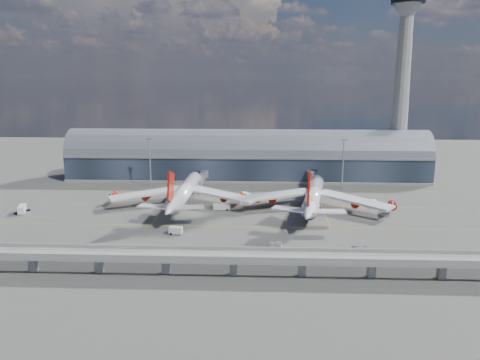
{
  "coord_description": "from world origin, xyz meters",
  "views": [
    {
      "loc": [
        7.56,
        -182.82,
        57.04
      ],
      "look_at": [
        -0.96,
        10.0,
        14.0
      ],
      "focal_mm": 35.0,
      "sensor_mm": 36.0,
      "label": 1
    }
  ],
  "objects_px": {
    "service_truck_2": "(222,207)",
    "airliner_left": "(184,192)",
    "floodlight_mast_right": "(343,163)",
    "airliner_right": "(313,197)",
    "floodlight_mast_left": "(150,161)",
    "cargo_train_1": "(362,248)",
    "cargo_train_2": "(359,251)",
    "service_truck_4": "(374,203)",
    "service_truck_5": "(246,196)",
    "cargo_train_0": "(276,244)",
    "service_truck_3": "(316,209)",
    "service_truck_1": "(176,231)",
    "control_tower": "(402,86)",
    "service_truck_0": "(22,209)"
  },
  "relations": [
    {
      "from": "floodlight_mast_right",
      "to": "cargo_train_0",
      "type": "height_order",
      "value": "floodlight_mast_right"
    },
    {
      "from": "control_tower",
      "to": "cargo_train_0",
      "type": "xyz_separation_m",
      "value": [
        -71.94,
        -114.34,
        -50.87
      ]
    },
    {
      "from": "floodlight_mast_right",
      "to": "service_truck_0",
      "type": "distance_m",
      "value": 152.82
    },
    {
      "from": "service_truck_1",
      "to": "service_truck_5",
      "type": "distance_m",
      "value": 56.69
    },
    {
      "from": "service_truck_3",
      "to": "service_truck_1",
      "type": "bearing_deg",
      "value": -111.27
    },
    {
      "from": "service_truck_0",
      "to": "control_tower",
      "type": "bearing_deg",
      "value": 5.17
    },
    {
      "from": "airliner_right",
      "to": "service_truck_3",
      "type": "xyz_separation_m",
      "value": [
        1.1,
        -2.97,
        -4.58
      ]
    },
    {
      "from": "service_truck_3",
      "to": "cargo_train_0",
      "type": "height_order",
      "value": "service_truck_3"
    },
    {
      "from": "airliner_left",
      "to": "service_truck_4",
      "type": "bearing_deg",
      "value": 3.44
    },
    {
      "from": "service_truck_1",
      "to": "cargo_train_2",
      "type": "height_order",
      "value": "service_truck_1"
    },
    {
      "from": "service_truck_0",
      "to": "cargo_train_1",
      "type": "bearing_deg",
      "value": -34.18
    },
    {
      "from": "service_truck_3",
      "to": "cargo_train_1",
      "type": "bearing_deg",
      "value": -38.37
    },
    {
      "from": "airliner_right",
      "to": "cargo_train_1",
      "type": "bearing_deg",
      "value": -66.95
    },
    {
      "from": "airliner_left",
      "to": "service_truck_4",
      "type": "height_order",
      "value": "airliner_left"
    },
    {
      "from": "airliner_right",
      "to": "service_truck_2",
      "type": "distance_m",
      "value": 39.92
    },
    {
      "from": "airliner_right",
      "to": "service_truck_2",
      "type": "bearing_deg",
      "value": -167.35
    },
    {
      "from": "airliner_left",
      "to": "service_truck_4",
      "type": "relative_size",
      "value": 15.03
    },
    {
      "from": "service_truck_4",
      "to": "service_truck_5",
      "type": "xyz_separation_m",
      "value": [
        -57.73,
        9.91,
        0.23
      ]
    },
    {
      "from": "service_truck_2",
      "to": "service_truck_3",
      "type": "bearing_deg",
      "value": -95.44
    },
    {
      "from": "service_truck_1",
      "to": "control_tower",
      "type": "bearing_deg",
      "value": -43.01
    },
    {
      "from": "service_truck_2",
      "to": "airliner_left",
      "type": "bearing_deg",
      "value": 68.22
    },
    {
      "from": "airliner_left",
      "to": "service_truck_2",
      "type": "height_order",
      "value": "airliner_left"
    },
    {
      "from": "service_truck_2",
      "to": "service_truck_4",
      "type": "distance_m",
      "value": 68.23
    },
    {
      "from": "floodlight_mast_left",
      "to": "cargo_train_1",
      "type": "bearing_deg",
      "value": -43.94
    },
    {
      "from": "floodlight_mast_left",
      "to": "airliner_right",
      "type": "height_order",
      "value": "floodlight_mast_left"
    },
    {
      "from": "floodlight_mast_right",
      "to": "airliner_right",
      "type": "xyz_separation_m",
      "value": [
        -19.39,
        -40.7,
        -7.63
      ]
    },
    {
      "from": "cargo_train_0",
      "to": "cargo_train_2",
      "type": "height_order",
      "value": "cargo_train_2"
    },
    {
      "from": "floodlight_mast_left",
      "to": "service_truck_2",
      "type": "relative_size",
      "value": 3.38
    },
    {
      "from": "floodlight_mast_left",
      "to": "service_truck_3",
      "type": "bearing_deg",
      "value": -28.12
    },
    {
      "from": "service_truck_0",
      "to": "service_truck_3",
      "type": "height_order",
      "value": "service_truck_0"
    },
    {
      "from": "service_truck_5",
      "to": "cargo_train_0",
      "type": "distance_m",
      "value": 63.53
    },
    {
      "from": "airliner_right",
      "to": "cargo_train_1",
      "type": "distance_m",
      "value": 49.34
    },
    {
      "from": "airliner_right",
      "to": "cargo_train_0",
      "type": "xyz_separation_m",
      "value": [
        -17.55,
        -45.64,
        -5.24
      ]
    },
    {
      "from": "service_truck_0",
      "to": "service_truck_5",
      "type": "height_order",
      "value": "service_truck_0"
    },
    {
      "from": "service_truck_4",
      "to": "control_tower",
      "type": "bearing_deg",
      "value": 60.95
    },
    {
      "from": "service_truck_1",
      "to": "service_truck_5",
      "type": "bearing_deg",
      "value": -21.99
    },
    {
      "from": "cargo_train_1",
      "to": "cargo_train_2",
      "type": "distance_m",
      "value": 3.91
    },
    {
      "from": "cargo_train_1",
      "to": "airliner_left",
      "type": "bearing_deg",
      "value": 42.9
    },
    {
      "from": "service_truck_3",
      "to": "service_truck_5",
      "type": "xyz_separation_m",
      "value": [
        -30.77,
        19.69,
        0.17
      ]
    },
    {
      "from": "floodlight_mast_right",
      "to": "service_truck_3",
      "type": "distance_m",
      "value": 48.9
    },
    {
      "from": "service_truck_2",
      "to": "cargo_train_1",
      "type": "bearing_deg",
      "value": -136.04
    },
    {
      "from": "floodlight_mast_right",
      "to": "service_truck_2",
      "type": "height_order",
      "value": "floodlight_mast_right"
    },
    {
      "from": "floodlight_mast_right",
      "to": "cargo_train_0",
      "type": "bearing_deg",
      "value": -113.16
    },
    {
      "from": "service_truck_1",
      "to": "service_truck_3",
      "type": "relative_size",
      "value": 0.85
    },
    {
      "from": "airliner_left",
      "to": "service_truck_1",
      "type": "distance_m",
      "value": 38.54
    },
    {
      "from": "airliner_right",
      "to": "service_truck_5",
      "type": "distance_m",
      "value": 34.35
    },
    {
      "from": "cargo_train_2",
      "to": "service_truck_4",
      "type": "bearing_deg",
      "value": 8.2
    },
    {
      "from": "control_tower",
      "to": "service_truck_0",
      "type": "bearing_deg",
      "value": -156.19
    },
    {
      "from": "control_tower",
      "to": "service_truck_5",
      "type": "relative_size",
      "value": 15.11
    },
    {
      "from": "service_truck_0",
      "to": "airliner_left",
      "type": "bearing_deg",
      "value": -7.12
    }
  ]
}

